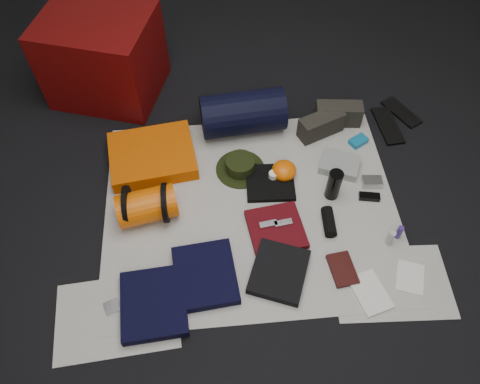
{
  "coord_description": "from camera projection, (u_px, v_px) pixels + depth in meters",
  "views": [
    {
      "loc": [
        -0.19,
        -1.4,
        2.17
      ],
      "look_at": [
        -0.06,
        0.05,
        0.1
      ],
      "focal_mm": 35.0,
      "sensor_mm": 36.0,
      "label": 1
    }
  ],
  "objects": [
    {
      "name": "floor",
      "position": [
        251.0,
        210.0,
        2.59
      ],
      "size": [
        4.5,
        4.5,
        0.02
      ],
      "primitive_type": "cube",
      "color": "black",
      "rests_on": "ground"
    },
    {
      "name": "newspaper_mat",
      "position": [
        251.0,
        208.0,
        2.58
      ],
      "size": [
        1.6,
        1.3,
        0.01
      ],
      "primitive_type": "cube",
      "color": "beige",
      "rests_on": "floor"
    },
    {
      "name": "newspaper_sheet_front_left",
      "position": [
        117.0,
        316.0,
        2.23
      ],
      "size": [
        0.61,
        0.44,
        0.0
      ],
      "primitive_type": "cube",
      "rotation": [
        0.0,
        0.0,
        0.07
      ],
      "color": "beige",
      "rests_on": "floor"
    },
    {
      "name": "newspaper_sheet_front_right",
      "position": [
        391.0,
        282.0,
        2.33
      ],
      "size": [
        0.6,
        0.43,
        0.0
      ],
      "primitive_type": "cube",
      "rotation": [
        0.0,
        0.0,
        -0.05
      ],
      "color": "beige",
      "rests_on": "floor"
    },
    {
      "name": "red_cabinet",
      "position": [
        103.0,
        57.0,
        2.91
      ],
      "size": [
        0.78,
        0.71,
        0.54
      ],
      "primitive_type": "cube",
      "rotation": [
        0.0,
        0.0,
        -0.31
      ],
      "color": "#550606",
      "rests_on": "floor"
    },
    {
      "name": "sleeping_pad",
      "position": [
        152.0,
        156.0,
        2.74
      ],
      "size": [
        0.53,
        0.46,
        0.09
      ],
      "primitive_type": "cube",
      "rotation": [
        0.0,
        0.0,
        0.13
      ],
      "color": "#D15002",
      "rests_on": "newspaper_mat"
    },
    {
      "name": "stuff_sack",
      "position": [
        147.0,
        206.0,
        2.48
      ],
      "size": [
        0.34,
        0.24,
        0.18
      ],
      "primitive_type": "cylinder",
      "rotation": [
        0.0,
        1.57,
        0.19
      ],
      "color": "#D95403",
      "rests_on": "newspaper_mat"
    },
    {
      "name": "sack_strap_left",
      "position": [
        127.0,
        206.0,
        2.46
      ],
      "size": [
        0.02,
        0.22,
        0.22
      ],
      "primitive_type": "cylinder",
      "rotation": [
        0.0,
        1.57,
        0.0
      ],
      "color": "black",
      "rests_on": "newspaper_mat"
    },
    {
      "name": "sack_strap_right",
      "position": [
        166.0,
        203.0,
        2.47
      ],
      "size": [
        0.03,
        0.22,
        0.22
      ],
      "primitive_type": "cylinder",
      "rotation": [
        0.0,
        1.57,
        0.0
      ],
      "color": "black",
      "rests_on": "newspaper_mat"
    },
    {
      "name": "navy_duffel",
      "position": [
        243.0,
        113.0,
        2.81
      ],
      "size": [
        0.52,
        0.3,
        0.26
      ],
      "primitive_type": "cylinder",
      "rotation": [
        0.0,
        1.57,
        0.09
      ],
      "color": "black",
      "rests_on": "newspaper_mat"
    },
    {
      "name": "boonie_brim",
      "position": [
        240.0,
        169.0,
        2.73
      ],
      "size": [
        0.36,
        0.36,
        0.01
      ],
      "primitive_type": "cylinder",
      "rotation": [
        0.0,
        0.0,
        0.34
      ],
      "color": "black",
      "rests_on": "newspaper_mat"
    },
    {
      "name": "boonie_crown",
      "position": [
        240.0,
        165.0,
        2.7
      ],
      "size": [
        0.17,
        0.17,
        0.07
      ],
      "primitive_type": "cylinder",
      "color": "black",
      "rests_on": "boonie_brim"
    },
    {
      "name": "hiking_boot_left",
      "position": [
        321.0,
        125.0,
        2.84
      ],
      "size": [
        0.3,
        0.2,
        0.14
      ],
      "primitive_type": "cube",
      "rotation": [
        0.0,
        0.0,
        0.39
      ],
      "color": "#292620",
      "rests_on": "newspaper_mat"
    },
    {
      "name": "hiking_boot_right",
      "position": [
        338.0,
        114.0,
        2.9
      ],
      "size": [
        0.29,
        0.14,
        0.14
      ],
      "primitive_type": "cube",
      "rotation": [
        0.0,
        0.0,
        -0.11
      ],
      "color": "#292620",
      "rests_on": "newspaper_mat"
    },
    {
      "name": "flip_flop_left",
      "position": [
        388.0,
        126.0,
        2.93
      ],
      "size": [
        0.14,
        0.32,
        0.02
      ],
      "primitive_type": "cube",
      "rotation": [
        0.0,
        0.0,
        0.08
      ],
      "color": "black",
      "rests_on": "floor"
    },
    {
      "name": "flip_flop_right",
      "position": [
        401.0,
        112.0,
        3.0
      ],
      "size": [
        0.22,
        0.29,
        0.02
      ],
      "primitive_type": "cube",
      "rotation": [
        0.0,
        0.0,
        0.49
      ],
      "color": "black",
      "rests_on": "floor"
    },
    {
      "name": "trousers_navy_a",
      "position": [
        154.0,
        304.0,
        2.23
      ],
      "size": [
        0.33,
        0.37,
        0.05
      ],
      "primitive_type": "cube",
      "rotation": [
        0.0,
        0.0,
        0.07
      ],
      "color": "black",
      "rests_on": "newspaper_mat"
    },
    {
      "name": "trousers_navy_b",
      "position": [
        205.0,
        275.0,
        2.32
      ],
      "size": [
        0.33,
        0.37,
        0.05
      ],
      "primitive_type": "cube",
      "rotation": [
        0.0,
        0.0,
        0.09
      ],
      "color": "black",
      "rests_on": "newspaper_mat"
    },
    {
      "name": "trousers_charcoal",
      "position": [
        279.0,
        272.0,
        2.33
      ],
      "size": [
        0.35,
        0.38,
        0.05
      ],
      "primitive_type": "cube",
      "rotation": [
        0.0,
        0.0,
        -0.38
      ],
      "color": "black",
      "rests_on": "newspaper_mat"
    },
    {
      "name": "black_tshirt",
      "position": [
        270.0,
        183.0,
        2.66
      ],
      "size": [
        0.28,
        0.27,
        0.03
      ],
      "primitive_type": "cube",
      "rotation": [
        0.0,
        0.0,
        -0.05
      ],
      "color": "black",
      "rests_on": "newspaper_mat"
    },
    {
      "name": "red_shirt",
      "position": [
        276.0,
        229.0,
        2.48
      ],
      "size": [
        0.32,
        0.32,
        0.04
      ],
      "primitive_type": "cube",
      "rotation": [
        0.0,
        0.0,
        0.13
      ],
      "color": "#4B080E",
      "rests_on": "newspaper_mat"
    },
    {
      "name": "orange_stuff_sack",
      "position": [
        284.0,
        170.0,
        2.67
      ],
      "size": [
        0.19,
        0.19,
        0.09
      ],
      "primitive_type": "ellipsoid",
      "rotation": [
        0.0,
        0.0,
        0.43
      ],
      "color": "#D95403",
      "rests_on": "newspaper_mat"
    },
    {
      "name": "first_aid_pouch",
      "position": [
        340.0,
        165.0,
        2.72
      ],
      "size": [
        0.26,
        0.24,
        0.05
      ],
      "primitive_type": "cube",
      "rotation": [
        0.0,
        0.0,
        -0.41
      ],
      "color": "gray",
      "rests_on": "newspaper_mat"
    },
    {
      "name": "water_bottle",
      "position": [
        334.0,
        185.0,
        2.55
      ],
      "size": [
        0.08,
        0.08,
        0.2
      ],
      "primitive_type": "cylinder",
      "rotation": [
        0.0,
        0.0,
        -0.02
      ],
      "color": "black",
      "rests_on": "newspaper_mat"
    },
    {
      "name": "speaker",
      "position": [
        329.0,
        222.0,
        2.49
      ],
      "size": [
        0.07,
        0.17,
        0.06
      ],
      "primitive_type": "cylinder",
      "rotation": [
        1.57,
        0.0,
        -0.05
      ],
      "color": "black",
      "rests_on": "newspaper_mat"
    },
    {
      "name": "compact_camera",
      "position": [
        372.0,
        182.0,
        2.65
      ],
      "size": [
        0.12,
        0.08,
        0.04
      ],
      "primitive_type": "cube",
      "rotation": [
        0.0,
        0.0,
        -0.1
      ],
      "color": "#B3B3B8",
      "rests_on": "newspaper_mat"
    },
    {
      "name": "cyan_case",
      "position": [
        358.0,
        141.0,
        2.84
      ],
      "size": [
        0.13,
        0.11,
        0.03
      ],
      "primitive_type": "cube",
      "rotation": [
        0.0,
        0.0,
        0.52
      ],
      "color": "#0F6A93",
      "rests_on": "newspaper_mat"
    },
    {
      "name": "toiletry_purple",
      "position": [
        399.0,
        232.0,
        2.44
      ],
      "size": [
        0.04,
        0.04,
        0.09
      ],
      "primitive_type": "cylinder",
      "rotation": [
        0.0,
        0.0,
        -0.24
      ],
      "color": "navy",
      "rests_on": "newspaper_mat"
    },
    {
      "name": "toiletry_clear",
      "position": [
        391.0,
        238.0,
        2.41
      ],
      "size": [
        0.04,
        0.04,
        0.1
      ],
      "primitive_type": "cylinder",
      "rotation": [
        0.0,
        0.0,
        0.16
      ],
      "color": "#9EA29E",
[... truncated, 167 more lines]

